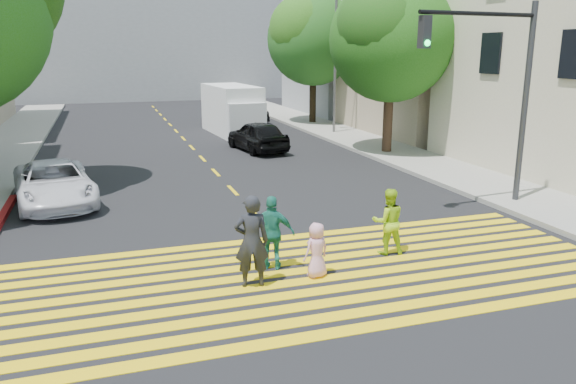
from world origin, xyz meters
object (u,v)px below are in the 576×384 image
tree_right_far (314,34)px  pedestrian_man (252,241)px  pedestrian_child (317,250)px  pedestrian_extra (273,233)px  white_sedan (54,184)px  dark_car_near (257,136)px  dark_car_parked (248,111)px  tree_right_near (392,32)px  traffic_signal (499,77)px  white_van (233,111)px  silver_car (224,109)px  pedestrian_woman (388,221)px

tree_right_far → pedestrian_man: tree_right_far is taller
pedestrian_child → pedestrian_extra: 1.06m
white_sedan → dark_car_near: size_ratio=1.12×
tree_right_far → dark_car_parked: 6.59m
dark_car_parked → tree_right_near: bearing=-82.3°
tree_right_far → traffic_signal: (-1.92, -19.97, -1.69)m
tree_right_near → white_van: size_ratio=1.36×
white_sedan → dark_car_parked: bearing=50.5°
dark_car_near → silver_car: size_ratio=0.86×
pedestrian_child → traffic_signal: 8.25m
tree_right_near → dark_car_parked: bearing=103.1°
pedestrian_extra → silver_car: bearing=-75.3°
dark_car_near → tree_right_far: bearing=-134.3°
pedestrian_child → pedestrian_extra: bearing=-61.1°
dark_car_near → traffic_signal: (4.02, -11.65, 3.16)m
tree_right_far → dark_car_near: tree_right_far is taller
pedestrian_man → silver_car: (5.14, 27.17, -0.24)m
pedestrian_woman → dark_car_near: 14.19m
pedestrian_man → pedestrian_extra: (0.66, 0.76, -0.13)m
traffic_signal → pedestrian_extra: bearing=-166.9°
dark_car_near → white_van: size_ratio=0.72×
pedestrian_extra → dark_car_near: bearing=-79.6°
tree_right_near → silver_car: (-4.44, 14.81, -4.65)m
pedestrian_woman → dark_car_parked: (2.98, 25.01, -0.08)m
tree_right_far → dark_car_near: size_ratio=1.96×
pedestrian_extra → silver_car: 26.79m
dark_car_parked → pedestrian_child: bearing=-106.5°
pedestrian_man → pedestrian_woman: 3.58m
white_sedan → dark_car_parked: (10.66, 17.95, 0.05)m
pedestrian_man → pedestrian_child: pedestrian_man is taller
pedestrian_child → white_van: white_van is taller
white_sedan → white_van: (8.54, 12.83, 0.62)m
pedestrian_man → white_sedan: pedestrian_man is taller
pedestrian_woman → traffic_signal: (4.72, 2.52, 3.09)m
tree_right_far → pedestrian_child: tree_right_far is taller
white_sedan → tree_right_far: bearing=38.3°
silver_car → traffic_signal: traffic_signal is taller
pedestrian_woman → white_van: (0.86, 19.89, 0.49)m
pedestrian_extra → white_van: (3.68, 19.96, 0.46)m
tree_right_far → traffic_signal: 20.13m
pedestrian_child → dark_car_near: (2.78, 14.96, 0.13)m
pedestrian_child → dark_car_parked: dark_car_parked is taller
white_sedan → silver_car: (9.35, 19.28, 0.06)m
dark_car_parked → white_van: size_ratio=0.73×
pedestrian_woman → white_sedan: pedestrian_woman is taller
silver_car → dark_car_parked: bearing=131.1°
pedestrian_woman → dark_car_near: pedestrian_woman is taller
dark_car_near → white_van: white_van is taller
white_van → white_sedan: bearing=-127.9°
tree_right_far → white_van: 7.65m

